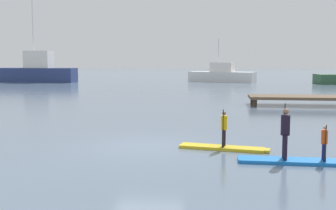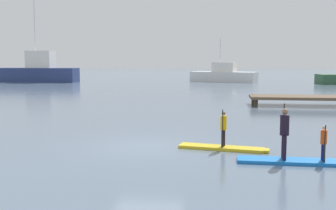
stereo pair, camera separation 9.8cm
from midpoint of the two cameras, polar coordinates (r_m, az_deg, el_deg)
ground_plane at (r=14.82m, az=-2.71°, el=-5.58°), size 240.00×240.00×0.00m
paddleboard_near at (r=14.39m, az=7.70°, el=-5.79°), size 3.07×1.12×0.10m
paddler_child_solo at (r=14.24m, az=7.72°, el=-2.94°), size 0.25×0.41×1.28m
paddleboard_far at (r=13.01m, az=16.99°, el=-7.31°), size 3.36×0.80×0.10m
paddler_adult at (r=12.80m, az=15.73°, el=-3.33°), size 0.27×0.48×1.63m
paddler_child_front at (r=13.01m, az=20.59°, el=-4.62°), size 0.19×0.38×1.08m
fishing_boat_white_large at (r=57.78m, az=-17.07°, el=4.41°), size 10.41×2.82×10.97m
motor_boat_small_navy at (r=56.63m, az=7.61°, el=4.08°), size 9.11×5.29×5.72m
floating_dock at (r=29.06m, az=20.62°, el=0.91°), size 9.57×2.39×0.63m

